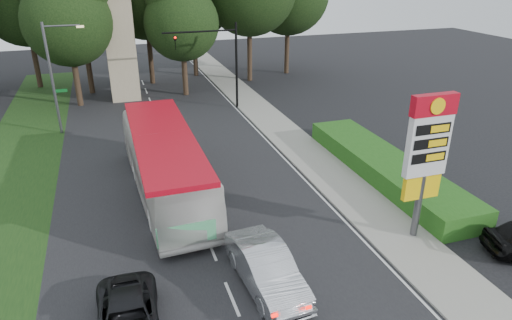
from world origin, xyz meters
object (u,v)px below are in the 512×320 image
object	(u,v)px
gas_station_pylon	(427,149)
sedan_silver	(266,268)
monument	(120,43)
streetlight_signs	(54,74)
transit_bus	(165,165)
traffic_signal_mast	(221,55)
suv_charcoal	(128,320)

from	to	relation	value
gas_station_pylon	sedan_silver	distance (m)	8.58
monument	streetlight_signs	bearing A→B (deg)	-121.97
gas_station_pylon	transit_bus	distance (m)	13.19
gas_station_pylon	transit_bus	xyz separation A→B (m)	(-10.30, 7.79, -2.68)
monument	traffic_signal_mast	bearing A→B (deg)	-38.00
suv_charcoal	streetlight_signs	bearing A→B (deg)	100.14
gas_station_pylon	streetlight_signs	size ratio (longest dim) A/B	0.86
streetlight_signs	gas_station_pylon	bearing A→B (deg)	-51.04
traffic_signal_mast	transit_bus	size ratio (longest dim) A/B	0.57
gas_station_pylon	streetlight_signs	xyz separation A→B (m)	(-16.19, 20.01, -0.01)
gas_station_pylon	suv_charcoal	world-z (taller)	gas_station_pylon
traffic_signal_mast	streetlight_signs	distance (m)	12.83
monument	suv_charcoal	world-z (taller)	monument
suv_charcoal	transit_bus	bearing A→B (deg)	76.63
streetlight_signs	suv_charcoal	size ratio (longest dim) A/B	1.71
streetlight_signs	suv_charcoal	distance (m)	22.67
streetlight_signs	transit_bus	distance (m)	13.83
gas_station_pylon	sedan_silver	xyz separation A→B (m)	(-7.70, -1.16, -3.61)
traffic_signal_mast	streetlight_signs	xyz separation A→B (m)	(-12.67, -1.99, -0.23)
transit_bus	gas_station_pylon	bearing A→B (deg)	-39.68
streetlight_signs	monument	xyz separation A→B (m)	(4.99, 7.99, 0.67)
traffic_signal_mast	monument	xyz separation A→B (m)	(-7.68, 6.00, 0.43)
gas_station_pylon	sedan_silver	world-z (taller)	gas_station_pylon
transit_bus	suv_charcoal	world-z (taller)	transit_bus
sedan_silver	transit_bus	bearing A→B (deg)	102.17
gas_station_pylon	suv_charcoal	xyz separation A→B (m)	(-13.02, -2.11, -3.80)
suv_charcoal	monument	bearing A→B (deg)	88.54
gas_station_pylon	traffic_signal_mast	world-z (taller)	traffic_signal_mast
traffic_signal_mast	gas_station_pylon	bearing A→B (deg)	-80.91
streetlight_signs	sedan_silver	bearing A→B (deg)	-68.15
streetlight_signs	suv_charcoal	bearing A→B (deg)	-81.86
streetlight_signs	traffic_signal_mast	bearing A→B (deg)	8.92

